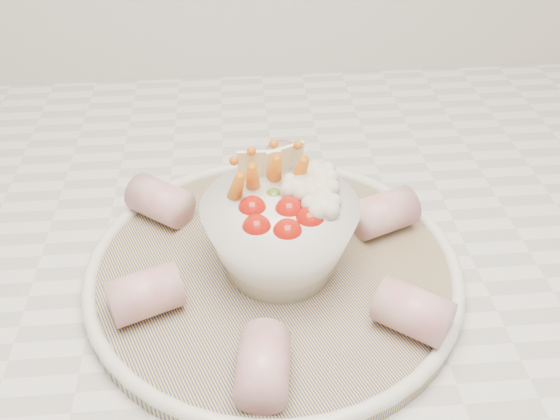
{
  "coord_description": "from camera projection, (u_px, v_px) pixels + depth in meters",
  "views": [
    {
      "loc": [
        -0.1,
        0.95,
        1.31
      ],
      "look_at": [
        -0.07,
        1.35,
        1.0
      ],
      "focal_mm": 40.0,
      "sensor_mm": 36.0,
      "label": 1
    }
  ],
  "objects": [
    {
      "name": "serving_platter",
      "position": [
        274.0,
        270.0,
        0.55
      ],
      "size": [
        0.42,
        0.42,
        0.02
      ],
      "color": "navy",
      "rests_on": "kitchen_counter"
    },
    {
      "name": "cured_meat_rolls",
      "position": [
        274.0,
        250.0,
        0.53
      ],
      "size": [
        0.28,
        0.3,
        0.04
      ],
      "color": "#B65361",
      "rests_on": "serving_platter"
    },
    {
      "name": "veggie_bowl",
      "position": [
        281.0,
        231.0,
        0.52
      ],
      "size": [
        0.13,
        0.13,
        0.1
      ],
      "color": "white",
      "rests_on": "serving_platter"
    }
  ]
}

